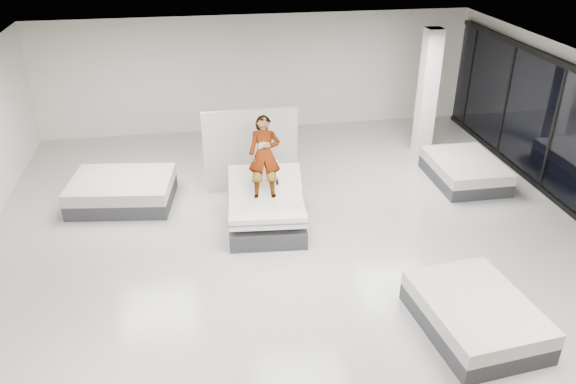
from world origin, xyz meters
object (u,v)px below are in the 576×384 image
object	(u,v)px
divider_panel	(251,151)
flat_bed_right_near	(475,315)
hero_bed	(266,210)
column	(427,93)
remote	(277,182)
flat_bed_left_far	(122,191)
flat_bed_right_far	(465,171)
person	(265,165)

from	to	relation	value
divider_panel	flat_bed_right_near	size ratio (longest dim) A/B	0.97
hero_bed	flat_bed_right_near	bearing A→B (deg)	-52.96
hero_bed	divider_panel	world-z (taller)	divider_panel
hero_bed	column	xyz separation A→B (m)	(4.49, 3.03, 1.24)
hero_bed	divider_panel	size ratio (longest dim) A/B	1.00
remote	divider_panel	size ratio (longest dim) A/B	0.07
hero_bed	flat_bed_right_near	xyz separation A→B (m)	(2.72, -3.61, -0.09)
divider_panel	flat_bed_left_far	size ratio (longest dim) A/B	0.90
flat_bed_right_far	column	distance (m)	2.26
flat_bed_right_far	flat_bed_left_far	xyz separation A→B (m)	(-7.80, 0.24, 0.02)
person	flat_bed_left_far	bearing A→B (deg)	163.43
remote	column	world-z (taller)	column
flat_bed_right_far	flat_bed_left_far	world-z (taller)	flat_bed_left_far
hero_bed	flat_bed_left_far	xyz separation A→B (m)	(-2.95, 1.49, -0.07)
remote	flat_bed_right_far	world-z (taller)	remote
remote	flat_bed_left_far	size ratio (longest dim) A/B	0.06
hero_bed	column	distance (m)	5.56
person	divider_panel	bearing A→B (deg)	100.57
flat_bed_left_far	remote	bearing A→B (deg)	-25.93
remote	flat_bed_right_far	bearing A→B (deg)	20.57
hero_bed	column	world-z (taller)	column
flat_bed_left_far	column	xyz separation A→B (m)	(7.44, 1.55, 1.31)
person	remote	size ratio (longest dim) A/B	12.53
flat_bed_right_far	column	xyz separation A→B (m)	(-0.36, 1.79, 1.33)
flat_bed_right_far	flat_bed_right_near	bearing A→B (deg)	-113.67
flat_bed_right_far	column	size ratio (longest dim) A/B	0.61
hero_bed	flat_bed_right_near	world-z (taller)	hero_bed
remote	flat_bed_left_far	world-z (taller)	remote
flat_bed_right_near	flat_bed_left_far	bearing A→B (deg)	138.08
divider_panel	flat_bed_left_far	distance (m)	2.92
hero_bed	flat_bed_right_far	bearing A→B (deg)	14.39
person	remote	distance (m)	0.47
hero_bed	remote	world-z (taller)	hero_bed
hero_bed	flat_bed_right_far	xyz separation A→B (m)	(4.85, 1.24, -0.09)
person	column	distance (m)	5.24
person	flat_bed_left_far	world-z (taller)	person
flat_bed_right_near	divider_panel	bearing A→B (deg)	118.13
flat_bed_right_near	column	xyz separation A→B (m)	(1.77, 6.64, 1.32)
divider_panel	remote	bearing A→B (deg)	-80.78
person	flat_bed_right_near	distance (m)	4.85
flat_bed_left_far	divider_panel	bearing A→B (deg)	4.08
divider_panel	flat_bed_right_far	world-z (taller)	divider_panel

